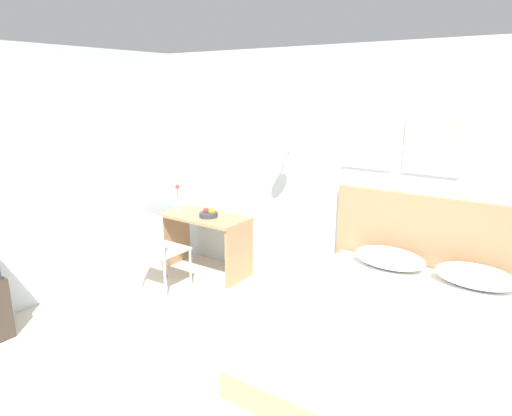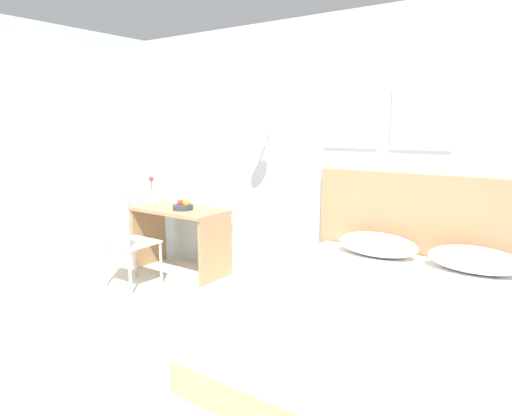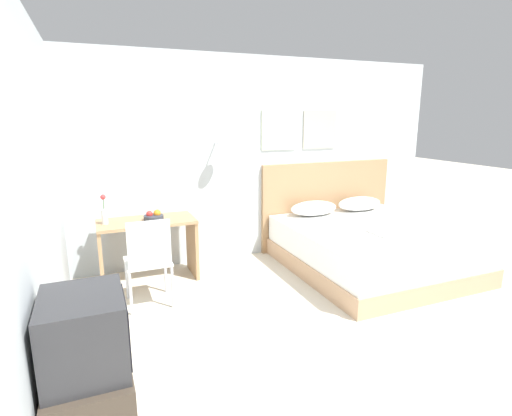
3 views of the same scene
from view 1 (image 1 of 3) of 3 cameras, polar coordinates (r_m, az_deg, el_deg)
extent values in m
cube|color=silver|center=(4.95, 9.83, 4.07)|extent=(5.56, 0.06, 2.65)
cube|color=beige|center=(4.72, 13.70, 7.97)|extent=(0.52, 0.02, 0.52)
cube|color=#B7B29E|center=(4.54, 21.16, 7.13)|extent=(0.52, 0.02, 0.52)
cylinder|color=#B2B2B7|center=(5.08, 3.75, 7.09)|extent=(0.02, 0.16, 0.02)
cone|color=white|center=(5.01, 3.20, 6.42)|extent=(0.17, 0.17, 0.12)
cube|color=tan|center=(4.01, 17.17, -17.81)|extent=(1.96, 2.09, 0.22)
cube|color=white|center=(3.87, 17.49, -14.36)|extent=(1.92, 2.04, 0.33)
cube|color=#A87F56|center=(4.73, 21.73, -6.16)|extent=(2.08, 0.06, 1.24)
ellipsoid|color=white|center=(4.57, 16.32, -6.03)|extent=(0.68, 0.37, 0.20)
ellipsoid|color=white|center=(4.42, 25.76, -7.70)|extent=(0.68, 0.37, 0.20)
cube|color=white|center=(3.53, 15.17, -13.56)|extent=(0.30, 0.34, 0.06)
cube|color=#A87F56|center=(5.57, -6.41, -1.11)|extent=(1.08, 0.54, 0.03)
cube|color=#A87F56|center=(6.02, -10.06, -3.66)|extent=(0.04, 0.50, 0.69)
cube|color=#A87F56|center=(5.37, -2.08, -5.73)|extent=(0.04, 0.50, 0.69)
cube|color=white|center=(5.28, -11.38, -5.13)|extent=(0.44, 0.44, 0.02)
cube|color=white|center=(5.08, -13.19, -3.19)|extent=(0.41, 0.03, 0.46)
cylinder|color=#B7B7BC|center=(5.63, -11.21, -6.37)|extent=(0.03, 0.03, 0.44)
cylinder|color=#B7B7BC|center=(5.36, -8.19, -7.32)|extent=(0.03, 0.03, 0.44)
cylinder|color=#B7B7BC|center=(5.38, -14.31, -7.57)|extent=(0.03, 0.03, 0.44)
cylinder|color=#B7B7BC|center=(5.10, -11.30, -8.66)|extent=(0.03, 0.03, 0.44)
cylinder|color=#333842|center=(5.49, -5.95, -0.84)|extent=(0.22, 0.22, 0.05)
sphere|color=orange|center=(5.45, -5.56, -0.42)|extent=(0.08, 0.08, 0.08)
sphere|color=red|center=(5.51, -6.25, -0.33)|extent=(0.07, 0.07, 0.07)
cylinder|color=silver|center=(5.83, -9.70, 0.52)|extent=(0.07, 0.07, 0.16)
cylinder|color=#3D7538|center=(5.80, -9.77, 1.98)|extent=(0.01, 0.01, 0.14)
sphere|color=#DB3838|center=(5.78, -9.80, 2.66)|extent=(0.06, 0.06, 0.06)
camera|label=2|loc=(0.73, 31.49, -40.04)|focal=32.00mm
camera|label=3|loc=(4.14, -62.44, 2.23)|focal=28.00mm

